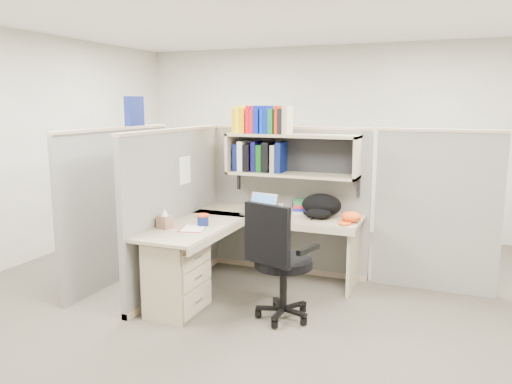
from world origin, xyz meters
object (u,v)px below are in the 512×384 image
at_px(laptop, 258,204).
at_px(snack_canister, 203,220).
at_px(task_chair, 280,279).
at_px(desk, 206,259).
at_px(backpack, 320,206).

xyz_separation_m(laptop, snack_canister, (-0.31, -0.62, -0.05)).
bearing_deg(laptop, task_chair, -45.84).
distance_m(desk, snack_canister, 0.37).
distance_m(backpack, snack_canister, 1.20).
height_order(snack_canister, task_chair, task_chair).
height_order(laptop, snack_canister, laptop).
xyz_separation_m(snack_canister, task_chair, (0.85, -0.19, -0.41)).
height_order(laptop, backpack, backpack).
xyz_separation_m(backpack, snack_canister, (-0.94, -0.74, -0.06)).
xyz_separation_m(laptop, task_chair, (0.53, -0.82, -0.47)).
relative_size(desk, task_chair, 1.64).
bearing_deg(snack_canister, backpack, 38.27).
bearing_deg(backpack, task_chair, -110.97).
distance_m(laptop, snack_canister, 0.70).
bearing_deg(snack_canister, desk, -50.48).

